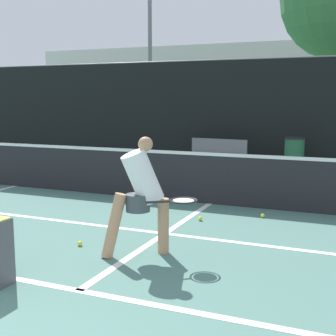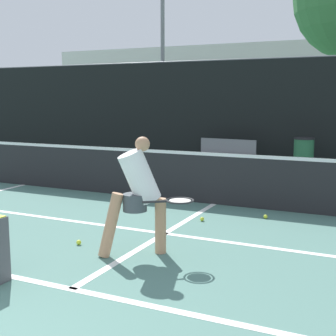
% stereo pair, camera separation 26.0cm
% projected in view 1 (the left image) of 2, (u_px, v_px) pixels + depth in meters
% --- Properties ---
extents(court_baseline_near, '(11.00, 0.10, 0.01)m').
position_uv_depth(court_baseline_near, '(79.00, 291.00, 4.72)').
color(court_baseline_near, white).
rests_on(court_baseline_near, ground).
extents(court_service_line, '(8.25, 0.10, 0.01)m').
position_uv_depth(court_service_line, '(165.00, 233.00, 6.71)').
color(court_service_line, white).
rests_on(court_service_line, ground).
extents(court_center_mark, '(0.10, 4.28, 0.01)m').
position_uv_depth(court_center_mark, '(163.00, 234.00, 6.67)').
color(court_center_mark, white).
rests_on(court_center_mark, ground).
extents(net, '(11.09, 0.09, 1.07)m').
position_uv_depth(net, '(210.00, 176.00, 8.54)').
color(net, slate).
rests_on(net, ground).
extents(fence_back, '(24.00, 0.06, 2.98)m').
position_uv_depth(fence_back, '(262.00, 115.00, 12.49)').
color(fence_back, black).
rests_on(fence_back, ground).
extents(player_practicing, '(1.20, 0.71, 1.47)m').
position_uv_depth(player_practicing, '(142.00, 192.00, 5.69)').
color(player_practicing, tan).
rests_on(player_practicing, ground).
extents(tennis_ball_scattered_0, '(0.07, 0.07, 0.07)m').
position_uv_depth(tennis_ball_scattered_0, '(200.00, 219.00, 7.42)').
color(tennis_ball_scattered_0, '#D1E033').
rests_on(tennis_ball_scattered_0, ground).
extents(tennis_ball_scattered_5, '(0.07, 0.07, 0.07)m').
position_uv_depth(tennis_ball_scattered_5, '(80.00, 243.00, 6.15)').
color(tennis_ball_scattered_5, '#D1E033').
rests_on(tennis_ball_scattered_5, ground).
extents(tennis_ball_scattered_6, '(0.07, 0.07, 0.07)m').
position_uv_depth(tennis_ball_scattered_6, '(263.00, 216.00, 7.61)').
color(tennis_ball_scattered_6, '#D1E033').
rests_on(tennis_ball_scattered_6, ground).
extents(courtside_bench, '(1.58, 0.50, 0.86)m').
position_uv_depth(courtside_bench, '(217.00, 154.00, 12.33)').
color(courtside_bench, slate).
rests_on(courtside_bench, ground).
extents(trash_bin, '(0.50, 0.50, 0.97)m').
position_uv_depth(trash_bin, '(294.00, 157.00, 11.57)').
color(trash_bin, '#28603D').
rests_on(trash_bin, ground).
extents(floodlight_mast, '(1.10, 0.24, 8.09)m').
position_uv_depth(floodlight_mast, '(150.00, 15.00, 18.47)').
color(floodlight_mast, slate).
rests_on(floodlight_mast, ground).
extents(building_far, '(36.00, 2.40, 5.09)m').
position_uv_depth(building_far, '(320.00, 87.00, 26.53)').
color(building_far, beige).
rests_on(building_far, ground).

